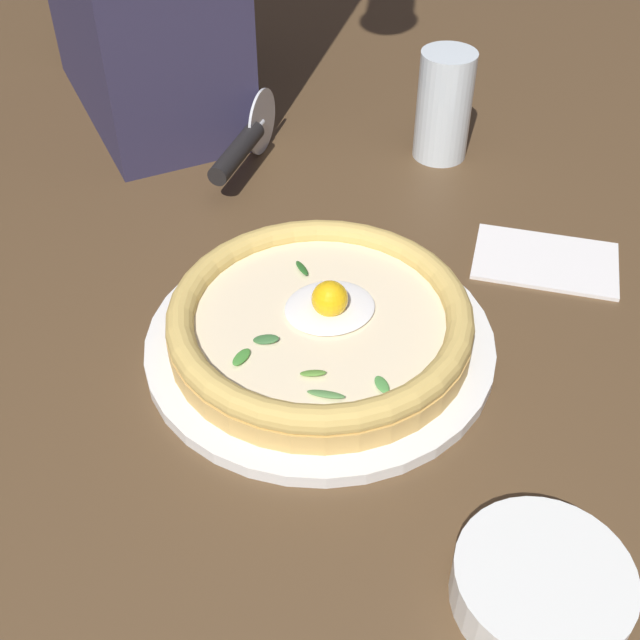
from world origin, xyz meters
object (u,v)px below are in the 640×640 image
Objects in this scene: drinking_glass at (443,113)px; folded_napkin at (546,259)px; pizza at (320,320)px; side_bowl at (542,586)px; pizza_cutter at (244,144)px.

folded_napkin is at bearing 87.60° from drinking_glass.
drinking_glass reaches higher than pizza.
drinking_glass is at bearing -92.40° from folded_napkin.
folded_napkin is at bearing -126.72° from side_bowl.
pizza is 0.30m from pizza_cutter.
side_bowl is 0.58m from pizza_cutter.
side_bowl is 0.84× the size of folded_napkin.
drinking_glass is 0.23m from folded_napkin.
pizza is 0.36m from drinking_glass.
pizza is 0.26m from folded_napkin.
pizza is 0.28m from side_bowl.
folded_napkin is at bearing -175.77° from pizza.
pizza_cutter reaches higher than side_bowl.
pizza is at bearing 82.30° from pizza_cutter.
pizza_cutter is 0.23m from drinking_glass.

